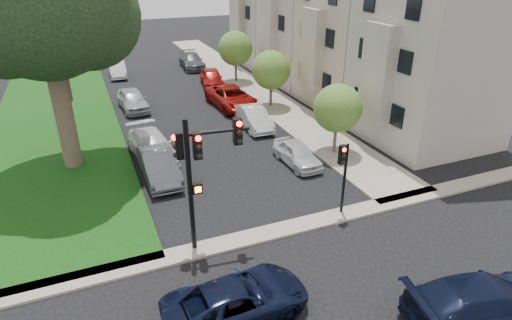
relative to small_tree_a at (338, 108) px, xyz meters
name	(u,v)px	position (x,y,z in m)	size (l,w,h in m)	color
ground	(306,259)	(-6.20, -7.95, -2.76)	(140.00, 140.00, 0.00)	black
grass_strip	(56,104)	(-15.20, 16.05, -2.70)	(8.00, 44.00, 0.12)	#143311
sidewalk_right	(244,83)	(0.55, 16.05, -2.70)	(3.50, 44.00, 0.12)	slate
sidewalk_cross	(283,230)	(-6.20, -5.95, -2.70)	(60.00, 1.00, 0.12)	slate
house_a	(437,25)	(6.25, 0.05, 4.18)	(7.70, 7.55, 15.97)	gray
house_b	(360,10)	(6.25, 7.55, 4.18)	(7.70, 7.55, 15.97)	#BAB098
house_c	(309,1)	(6.25, 15.05, 4.18)	(7.70, 7.55, 15.97)	#BAB4AF
small_tree_a	(338,108)	(0.00, 0.00, 0.00)	(2.76, 2.76, 4.15)	brown
small_tree_b	(271,70)	(0.00, 9.07, 0.11)	(2.87, 2.87, 4.31)	brown
small_tree_c	(235,49)	(0.00, 16.77, 0.27)	(3.03, 3.03, 4.55)	brown
traffic_signal_main	(200,161)	(-9.57, -5.72, 1.04)	(2.70, 0.70, 5.51)	black
traffic_signal_secondary	(343,167)	(-3.31, -5.76, -0.36)	(0.46, 0.37, 3.44)	black
car_cross_near	(237,300)	(-9.63, -9.62, -2.10)	(2.19, 4.75, 1.32)	black
car_cross_far	(485,301)	(-2.48, -12.78, -2.00)	(2.11, 5.20, 1.51)	black
car_parked_0	(297,154)	(-2.69, -0.47, -2.12)	(1.50, 3.74, 1.27)	silver
car_parked_1	(254,118)	(-2.80, 5.59, -2.05)	(1.49, 4.28, 1.41)	silver
car_parked_2	(232,98)	(-2.75, 10.10, -1.97)	(2.61, 5.67, 1.58)	maroon
car_parked_3	(212,78)	(-2.45, 16.24, -1.99)	(1.82, 4.52, 1.54)	maroon
car_parked_4	(192,61)	(-2.35, 23.43, -2.02)	(2.08, 5.12, 1.49)	#3F4247
car_parked_5	(159,165)	(-10.10, 0.78, -2.00)	(1.61, 4.61, 1.52)	#3F4247
car_parked_6	(152,145)	(-9.96, 3.53, -2.03)	(2.04, 5.01, 1.46)	silver
car_parked_7	(133,100)	(-9.78, 12.47, -1.99)	(1.80, 4.48, 1.53)	#999BA0
car_parked_9	(118,69)	(-9.75, 22.85, -2.07)	(1.46, 4.19, 1.38)	silver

